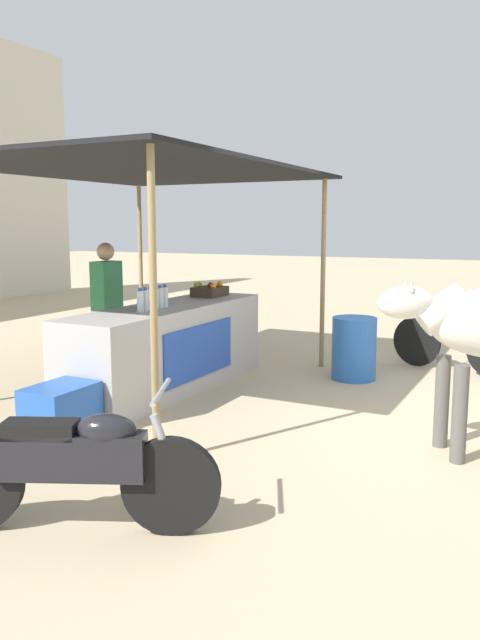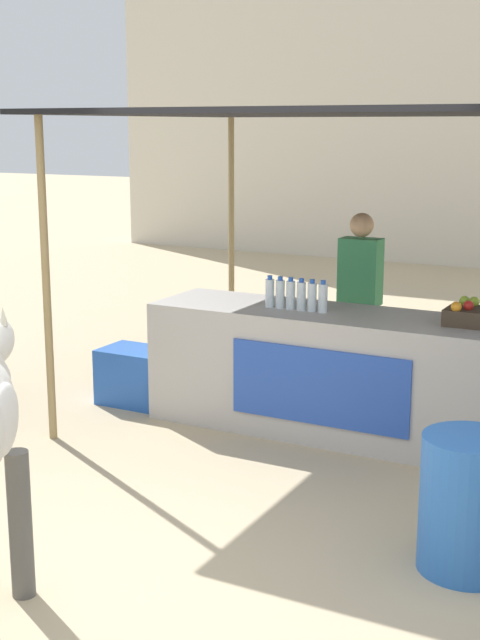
% 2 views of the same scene
% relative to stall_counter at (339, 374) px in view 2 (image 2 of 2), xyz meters
% --- Properties ---
extents(ground_plane, '(60.00, 60.00, 0.00)m').
position_rel_stall_counter_xyz_m(ground_plane, '(0.00, -2.20, -0.48)').
color(ground_plane, tan).
extents(stall_counter, '(3.00, 0.82, 0.96)m').
position_rel_stall_counter_xyz_m(stall_counter, '(0.00, 0.00, 0.00)').
color(stall_counter, '#B2ADA8').
rests_on(stall_counter, ground).
extents(stall_awning, '(4.20, 3.20, 2.47)m').
position_rel_stall_counter_xyz_m(stall_awning, '(0.00, 0.30, 1.90)').
color(stall_awning, black).
rests_on(stall_awning, ground).
extents(water_bottle_row, '(0.52, 0.07, 0.25)m').
position_rel_stall_counter_xyz_m(water_bottle_row, '(-0.35, -0.05, 0.59)').
color(water_bottle_row, silver).
rests_on(water_bottle_row, stall_counter).
extents(fruit_crate, '(0.44, 0.32, 0.18)m').
position_rel_stall_counter_xyz_m(fruit_crate, '(1.02, 0.05, 0.55)').
color(fruit_crate, '#3F3326').
rests_on(fruit_crate, stall_counter).
extents(vendor_behind_counter, '(0.34, 0.22, 1.65)m').
position_rel_stall_counter_xyz_m(vendor_behind_counter, '(-0.12, 0.75, 0.37)').
color(vendor_behind_counter, '#383842').
rests_on(vendor_behind_counter, ground).
extents(cooler_box, '(0.60, 0.44, 0.48)m').
position_rel_stall_counter_xyz_m(cooler_box, '(-1.82, -0.10, -0.24)').
color(cooler_box, blue).
rests_on(cooler_box, ground).
extents(water_barrel, '(0.53, 0.53, 0.76)m').
position_rel_stall_counter_xyz_m(water_barrel, '(1.43, -1.71, -0.10)').
color(water_barrel, blue).
rests_on(water_barrel, ground).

